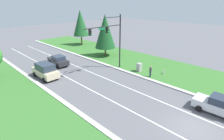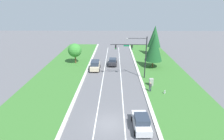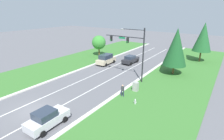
% 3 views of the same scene
% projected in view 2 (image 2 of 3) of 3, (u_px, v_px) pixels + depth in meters
% --- Properties ---
extents(ground_plane, '(160.00, 160.00, 0.00)m').
position_uv_depth(ground_plane, '(110.00, 124.00, 21.55)').
color(ground_plane, '#5B5B60').
extents(curb_strip_right, '(0.50, 90.00, 0.15)m').
position_uv_depth(curb_strip_right, '(156.00, 124.00, 21.43)').
color(curb_strip_right, beige).
rests_on(curb_strip_right, ground_plane).
extents(curb_strip_left, '(0.50, 90.00, 0.15)m').
position_uv_depth(curb_strip_left, '(64.00, 123.00, 21.61)').
color(curb_strip_left, beige).
rests_on(curb_strip_left, ground_plane).
extents(grass_verge_right, '(10.00, 90.00, 0.08)m').
position_uv_depth(grass_verge_right, '(199.00, 124.00, 21.36)').
color(grass_verge_right, '#38702D').
rests_on(grass_verge_right, ground_plane).
extents(grass_verge_left, '(10.00, 90.00, 0.08)m').
position_uv_depth(grass_verge_left, '(23.00, 123.00, 21.71)').
color(grass_verge_left, '#38702D').
rests_on(grass_verge_left, ground_plane).
extents(lane_stripe_inner_left, '(0.14, 81.00, 0.01)m').
position_uv_depth(lane_stripe_inner_left, '(95.00, 124.00, 21.57)').
color(lane_stripe_inner_left, white).
rests_on(lane_stripe_inner_left, ground_plane).
extents(lane_stripe_inner_right, '(0.14, 81.00, 0.01)m').
position_uv_depth(lane_stripe_inner_right, '(125.00, 124.00, 21.52)').
color(lane_stripe_inner_right, white).
rests_on(lane_stripe_inner_right, ground_plane).
extents(traffic_signal_mast, '(6.86, 0.41, 8.27)m').
position_uv_depth(traffic_signal_mast, '(136.00, 52.00, 32.95)').
color(traffic_signal_mast, black).
rests_on(traffic_signal_mast, ground_plane).
extents(charcoal_sedan, '(2.11, 4.45, 1.66)m').
position_uv_depth(charcoal_sedan, '(113.00, 62.00, 42.17)').
color(charcoal_sedan, '#28282D').
rests_on(charcoal_sedan, ground_plane).
extents(silver_sedan, '(2.11, 4.23, 1.76)m').
position_uv_depth(silver_sedan, '(141.00, 122.00, 20.52)').
color(silver_sedan, silver).
rests_on(silver_sedan, ground_plane).
extents(champagne_suv, '(2.23, 4.62, 2.07)m').
position_uv_depth(champagne_suv, '(95.00, 65.00, 38.96)').
color(champagne_suv, beige).
rests_on(champagne_suv, ground_plane).
extents(utility_cabinet, '(0.70, 0.60, 1.35)m').
position_uv_depth(utility_cabinet, '(151.00, 82.00, 31.43)').
color(utility_cabinet, '#9E9E99').
rests_on(utility_cabinet, ground_plane).
extents(pedestrian, '(0.42, 0.29, 1.69)m').
position_uv_depth(pedestrian, '(150.00, 87.00, 29.12)').
color(pedestrian, '#232842').
rests_on(pedestrian, ground_plane).
extents(fire_hydrant, '(0.34, 0.20, 0.70)m').
position_uv_depth(fire_hydrant, '(165.00, 92.00, 28.55)').
color(fire_hydrant, '#B7B7BC').
rests_on(fire_hydrant, ground_plane).
extents(conifer_near_right_tree, '(3.92, 3.92, 7.95)m').
position_uv_depth(conifer_near_right_tree, '(154.00, 47.00, 39.15)').
color(conifer_near_right_tree, brown).
rests_on(conifer_near_right_tree, ground_plane).
extents(oak_near_left_tree, '(3.29, 3.29, 4.97)m').
position_uv_depth(oak_near_left_tree, '(75.00, 50.00, 42.39)').
color(oak_near_left_tree, brown).
rests_on(oak_near_left_tree, ground_plane).
extents(conifer_far_right_tree, '(3.73, 3.73, 8.31)m').
position_uv_depth(conifer_far_right_tree, '(155.00, 36.00, 49.36)').
color(conifer_far_right_tree, brown).
rests_on(conifer_far_right_tree, ground_plane).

